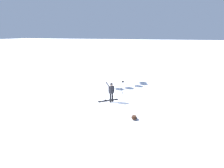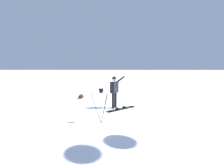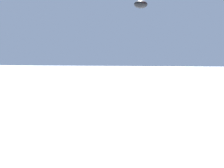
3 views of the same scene
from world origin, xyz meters
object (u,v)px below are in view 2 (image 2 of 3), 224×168
(snowboard, at_px, (121,109))
(gear_bag_large, at_px, (81,96))
(snowboarder, at_px, (114,89))
(camera_tripod, at_px, (101,98))

(snowboard, xyz_separation_m, gear_bag_large, (2.52, 2.64, 0.11))
(snowboard, bearing_deg, gear_bag_large, 46.27)
(snowboarder, bearing_deg, snowboard, -118.08)
(snowboard, height_order, gear_bag_large, gear_bag_large)
(gear_bag_large, height_order, camera_tripod, camera_tripod)
(snowboarder, bearing_deg, gear_bag_large, 44.41)
(snowboard, relative_size, camera_tripod, 1.15)
(camera_tripod, bearing_deg, snowboarder, -11.99)
(gear_bag_large, bearing_deg, snowboarder, -135.59)
(gear_bag_large, relative_size, camera_tripod, 0.42)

